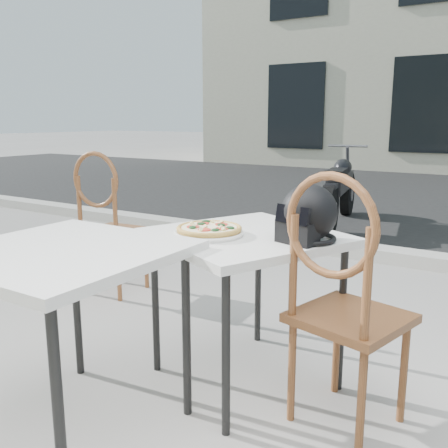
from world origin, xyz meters
The scene contains 9 objects.
curb centered at (0.00, 3.00, 0.06)m, with size 30.00×0.25×0.12m, color #ADAAA2.
cafe_table_main centered at (-0.51, 0.47, 0.68)m, with size 1.04×1.04×0.75m.
plate centered at (-0.63, 0.35, 0.76)m, with size 0.36×0.36×0.02m.
pizza centered at (-0.63, 0.35, 0.78)m, with size 0.37×0.37×0.04m.
helmet centered at (-0.21, 0.49, 0.86)m, with size 0.30×0.31×0.25m.
cafe_chair_main centered at (0.02, 0.32, 0.61)m, with size 0.51×0.51×1.09m.
cafe_table_side centered at (-0.91, -0.26, 0.71)m, with size 0.83×0.83×0.78m.
cafe_chair_side centered at (-1.98, 1.02, 0.59)m, with size 0.44×0.44×1.06m.
motorcycle centered at (-1.40, 4.35, 0.42)m, with size 0.56×1.90×0.95m.
Camera 1 is at (0.62, -1.52, 1.28)m, focal length 40.00 mm.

